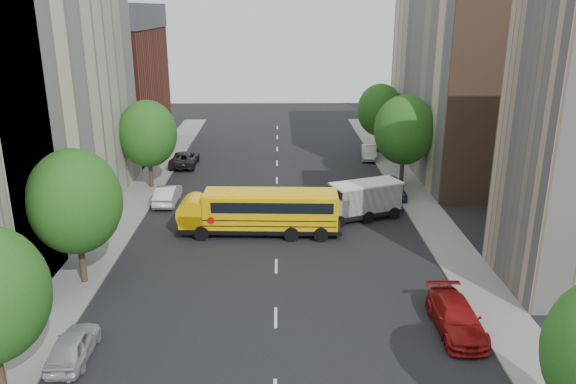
{
  "coord_description": "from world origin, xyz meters",
  "views": [
    {
      "loc": [
        0.21,
        -33.21,
        15.05
      ],
      "look_at": [
        0.79,
        2.0,
        3.47
      ],
      "focal_mm": 35.0,
      "sensor_mm": 36.0,
      "label": 1
    }
  ],
  "objects_px": {
    "street_tree_5": "(380,110)",
    "parked_car_1": "(168,194)",
    "safari_truck": "(360,200)",
    "school_bus": "(259,210)",
    "street_tree_4": "(404,130)",
    "parked_car_3": "(456,317)",
    "parked_car_0": "(73,346)",
    "parked_car_4": "(392,187)",
    "street_tree_1": "(75,202)",
    "parked_car_2": "(185,159)",
    "parked_car_5": "(369,152)",
    "street_tree_2": "(148,134)"
  },
  "relations": [
    {
      "from": "street_tree_5",
      "to": "safari_truck",
      "type": "xyz_separation_m",
      "value": [
        -4.76,
        -19.99,
        -3.22
      ]
    },
    {
      "from": "street_tree_4",
      "to": "school_bus",
      "type": "bearing_deg",
      "value": -138.58
    },
    {
      "from": "parked_car_0",
      "to": "parked_car_4",
      "type": "xyz_separation_m",
      "value": [
        18.65,
        22.62,
        0.12
      ]
    },
    {
      "from": "parked_car_3",
      "to": "parked_car_0",
      "type": "bearing_deg",
      "value": -173.9
    },
    {
      "from": "street_tree_2",
      "to": "parked_car_5",
      "type": "relative_size",
      "value": 1.83
    },
    {
      "from": "safari_truck",
      "to": "parked_car_1",
      "type": "bearing_deg",
      "value": 144.06
    },
    {
      "from": "street_tree_1",
      "to": "safari_truck",
      "type": "xyz_separation_m",
      "value": [
        17.24,
        10.01,
        -3.47
      ]
    },
    {
      "from": "parked_car_2",
      "to": "parked_car_5",
      "type": "bearing_deg",
      "value": -172.46
    },
    {
      "from": "parked_car_5",
      "to": "safari_truck",
      "type": "bearing_deg",
      "value": -94.89
    },
    {
      "from": "safari_truck",
      "to": "parked_car_0",
      "type": "relative_size",
      "value": 1.72
    },
    {
      "from": "parked_car_1",
      "to": "street_tree_2",
      "type": "bearing_deg",
      "value": -61.82
    },
    {
      "from": "school_bus",
      "to": "parked_car_1",
      "type": "relative_size",
      "value": 2.5
    },
    {
      "from": "street_tree_2",
      "to": "parked_car_4",
      "type": "relative_size",
      "value": 1.64
    },
    {
      "from": "school_bus",
      "to": "street_tree_4",
      "type": "bearing_deg",
      "value": 43.76
    },
    {
      "from": "street_tree_1",
      "to": "parked_car_1",
      "type": "height_order",
      "value": "street_tree_1"
    },
    {
      "from": "parked_car_0",
      "to": "parked_car_2",
      "type": "height_order",
      "value": "parked_car_2"
    },
    {
      "from": "parked_car_0",
      "to": "safari_truck",
      "type": "bearing_deg",
      "value": -132.48
    },
    {
      "from": "street_tree_4",
      "to": "school_bus",
      "type": "relative_size",
      "value": 0.71
    },
    {
      "from": "street_tree_4",
      "to": "parked_car_3",
      "type": "bearing_deg",
      "value": -95.38
    },
    {
      "from": "street_tree_4",
      "to": "parked_car_2",
      "type": "height_order",
      "value": "street_tree_4"
    },
    {
      "from": "street_tree_5",
      "to": "parked_car_1",
      "type": "height_order",
      "value": "street_tree_5"
    },
    {
      "from": "street_tree_4",
      "to": "parked_car_4",
      "type": "relative_size",
      "value": 1.72
    },
    {
      "from": "street_tree_4",
      "to": "street_tree_5",
      "type": "xyz_separation_m",
      "value": [
        -0.0,
        12.0,
        -0.37
      ]
    },
    {
      "from": "parked_car_1",
      "to": "parked_car_4",
      "type": "distance_m",
      "value": 18.46
    },
    {
      "from": "parked_car_4",
      "to": "street_tree_5",
      "type": "bearing_deg",
      "value": 82.36
    },
    {
      "from": "street_tree_2",
      "to": "street_tree_5",
      "type": "bearing_deg",
      "value": 28.61
    },
    {
      "from": "safari_truck",
      "to": "parked_car_3",
      "type": "bearing_deg",
      "value": -102.33
    },
    {
      "from": "street_tree_2",
      "to": "parked_car_0",
      "type": "relative_size",
      "value": 1.92
    },
    {
      "from": "street_tree_4",
      "to": "parked_car_2",
      "type": "bearing_deg",
      "value": 160.56
    },
    {
      "from": "parked_car_0",
      "to": "parked_car_4",
      "type": "distance_m",
      "value": 29.32
    },
    {
      "from": "street_tree_5",
      "to": "parked_car_2",
      "type": "bearing_deg",
      "value": -166.49
    },
    {
      "from": "street_tree_5",
      "to": "parked_car_2",
      "type": "height_order",
      "value": "street_tree_5"
    },
    {
      "from": "street_tree_2",
      "to": "street_tree_4",
      "type": "xyz_separation_m",
      "value": [
        22.0,
        0.0,
        0.25
      ]
    },
    {
      "from": "street_tree_4",
      "to": "parked_car_2",
      "type": "xyz_separation_m",
      "value": [
        -20.23,
        7.14,
        -4.33
      ]
    },
    {
      "from": "street_tree_2",
      "to": "school_bus",
      "type": "distance_m",
      "value": 14.87
    },
    {
      "from": "street_tree_4",
      "to": "parked_car_3",
      "type": "xyz_separation_m",
      "value": [
        -2.2,
        -23.34,
        -4.34
      ]
    },
    {
      "from": "street_tree_4",
      "to": "parked_car_5",
      "type": "height_order",
      "value": "street_tree_4"
    },
    {
      "from": "safari_truck",
      "to": "street_tree_2",
      "type": "bearing_deg",
      "value": 133.33
    },
    {
      "from": "street_tree_4",
      "to": "parked_car_5",
      "type": "distance_m",
      "value": 10.63
    },
    {
      "from": "parked_car_4",
      "to": "parked_car_3",
      "type": "bearing_deg",
      "value": -94.45
    },
    {
      "from": "street_tree_4",
      "to": "school_bus",
      "type": "distance_m",
      "value": 16.63
    },
    {
      "from": "street_tree_2",
      "to": "safari_truck",
      "type": "distance_m",
      "value": 19.29
    },
    {
      "from": "parked_car_4",
      "to": "street_tree_4",
      "type": "bearing_deg",
      "value": 60.96
    },
    {
      "from": "street_tree_5",
      "to": "street_tree_1",
      "type": "bearing_deg",
      "value": -126.25
    },
    {
      "from": "parked_car_1",
      "to": "street_tree_1",
      "type": "bearing_deg",
      "value": 81.49
    },
    {
      "from": "street_tree_1",
      "to": "school_bus",
      "type": "height_order",
      "value": "street_tree_1"
    },
    {
      "from": "street_tree_1",
      "to": "parked_car_4",
      "type": "height_order",
      "value": "street_tree_1"
    },
    {
      "from": "street_tree_1",
      "to": "parked_car_5",
      "type": "xyz_separation_m",
      "value": [
        20.6,
        27.59,
        -4.26
      ]
    },
    {
      "from": "street_tree_1",
      "to": "parked_car_2",
      "type": "height_order",
      "value": "street_tree_1"
    },
    {
      "from": "street_tree_1",
      "to": "parked_car_4",
      "type": "relative_size",
      "value": 1.68
    }
  ]
}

